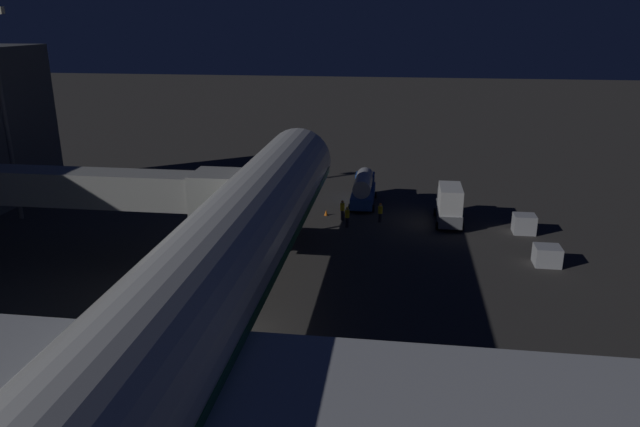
{
  "coord_description": "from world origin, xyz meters",
  "views": [
    {
      "loc": [
        -8.77,
        29.55,
        17.52
      ],
      "look_at": [
        -3.0,
        -12.41,
        3.5
      ],
      "focal_mm": 33.19,
      "sensor_mm": 36.0,
      "label": 1
    }
  ],
  "objects_px": {
    "airliner_at_gate": "(147,365)",
    "ground_crew_by_belt_loader": "(342,209)",
    "baggage_container_far_row": "(524,224)",
    "baggage_container_mid_row": "(547,256)",
    "traffic_cone_nose_starboard": "(280,211)",
    "cargo_truck_aft": "(449,204)",
    "ground_crew_marshaller_fwd": "(347,216)",
    "fuel_tanker": "(363,188)",
    "jet_bridge": "(105,189)",
    "traffic_cone_nose_port": "(326,213)",
    "ground_crew_near_nose_gear": "(380,212)",
    "apron_floodlight_mast": "(2,102)"
  },
  "relations": [
    {
      "from": "fuel_tanker",
      "to": "ground_crew_near_nose_gear",
      "type": "distance_m",
      "value": 5.6
    },
    {
      "from": "fuel_tanker",
      "to": "ground_crew_by_belt_loader",
      "type": "distance_m",
      "value": 5.47
    },
    {
      "from": "ground_crew_near_nose_gear",
      "to": "ground_crew_marshaller_fwd",
      "type": "bearing_deg",
      "value": 32.77
    },
    {
      "from": "baggage_container_mid_row",
      "to": "traffic_cone_nose_starboard",
      "type": "distance_m",
      "value": 24.05
    },
    {
      "from": "baggage_container_mid_row",
      "to": "ground_crew_by_belt_loader",
      "type": "bearing_deg",
      "value": -26.7
    },
    {
      "from": "airliner_at_gate",
      "to": "cargo_truck_aft",
      "type": "bearing_deg",
      "value": -111.64
    },
    {
      "from": "ground_crew_by_belt_loader",
      "to": "traffic_cone_nose_port",
      "type": "xyz_separation_m",
      "value": [
        1.63,
        -1.16,
        -0.77
      ]
    },
    {
      "from": "baggage_container_mid_row",
      "to": "traffic_cone_nose_port",
      "type": "distance_m",
      "value": 20.06
    },
    {
      "from": "fuel_tanker",
      "to": "airliner_at_gate",
      "type": "bearing_deg",
      "value": 82.02
    },
    {
      "from": "cargo_truck_aft",
      "to": "traffic_cone_nose_port",
      "type": "relative_size",
      "value": 10.24
    },
    {
      "from": "cargo_truck_aft",
      "to": "ground_crew_by_belt_loader",
      "type": "relative_size",
      "value": 2.97
    },
    {
      "from": "apron_floodlight_mast",
      "to": "ground_crew_near_nose_gear",
      "type": "height_order",
      "value": "apron_floodlight_mast"
    },
    {
      "from": "fuel_tanker",
      "to": "cargo_truck_aft",
      "type": "bearing_deg",
      "value": 149.0
    },
    {
      "from": "jet_bridge",
      "to": "fuel_tanker",
      "type": "distance_m",
      "value": 24.93
    },
    {
      "from": "baggage_container_far_row",
      "to": "traffic_cone_nose_port",
      "type": "height_order",
      "value": "baggage_container_far_row"
    },
    {
      "from": "baggage_container_mid_row",
      "to": "ground_crew_near_nose_gear",
      "type": "distance_m",
      "value": 15.08
    },
    {
      "from": "jet_bridge",
      "to": "ground_crew_marshaller_fwd",
      "type": "height_order",
      "value": "jet_bridge"
    },
    {
      "from": "ground_crew_by_belt_loader",
      "to": "traffic_cone_nose_port",
      "type": "height_order",
      "value": "ground_crew_by_belt_loader"
    },
    {
      "from": "baggage_container_far_row",
      "to": "traffic_cone_nose_port",
      "type": "xyz_separation_m",
      "value": [
        17.38,
        -2.38,
        -0.54
      ]
    },
    {
      "from": "apron_floodlight_mast",
      "to": "cargo_truck_aft",
      "type": "relative_size",
      "value": 3.27
    },
    {
      "from": "jet_bridge",
      "to": "baggage_container_far_row",
      "type": "height_order",
      "value": "jet_bridge"
    },
    {
      "from": "fuel_tanker",
      "to": "apron_floodlight_mast",
      "type": "bearing_deg",
      "value": 15.77
    },
    {
      "from": "baggage_container_far_row",
      "to": "fuel_tanker",
      "type": "bearing_deg",
      "value": -24.38
    },
    {
      "from": "airliner_at_gate",
      "to": "ground_crew_by_belt_loader",
      "type": "distance_m",
      "value": 33.71
    },
    {
      "from": "ground_crew_near_nose_gear",
      "to": "ground_crew_by_belt_loader",
      "type": "relative_size",
      "value": 0.94
    },
    {
      "from": "apron_floodlight_mast",
      "to": "jet_bridge",
      "type": "bearing_deg",
      "value": 147.81
    },
    {
      "from": "cargo_truck_aft",
      "to": "traffic_cone_nose_starboard",
      "type": "height_order",
      "value": "cargo_truck_aft"
    },
    {
      "from": "apron_floodlight_mast",
      "to": "ground_crew_marshaller_fwd",
      "type": "bearing_deg",
      "value": -176.8
    },
    {
      "from": "baggage_container_far_row",
      "to": "ground_crew_marshaller_fwd",
      "type": "relative_size",
      "value": 0.97
    },
    {
      "from": "baggage_container_mid_row",
      "to": "ground_crew_by_belt_loader",
      "type": "relative_size",
      "value": 1.0
    },
    {
      "from": "airliner_at_gate",
      "to": "cargo_truck_aft",
      "type": "relative_size",
      "value": 12.6
    },
    {
      "from": "airliner_at_gate",
      "to": "cargo_truck_aft",
      "type": "distance_m",
      "value": 36.36
    },
    {
      "from": "cargo_truck_aft",
      "to": "ground_crew_marshaller_fwd",
      "type": "height_order",
      "value": "cargo_truck_aft"
    },
    {
      "from": "fuel_tanker",
      "to": "traffic_cone_nose_port",
      "type": "bearing_deg",
      "value": 51.86
    },
    {
      "from": "apron_floodlight_mast",
      "to": "baggage_container_mid_row",
      "type": "height_order",
      "value": "apron_floodlight_mast"
    },
    {
      "from": "ground_crew_marshaller_fwd",
      "to": "traffic_cone_nose_starboard",
      "type": "height_order",
      "value": "ground_crew_marshaller_fwd"
    },
    {
      "from": "cargo_truck_aft",
      "to": "traffic_cone_nose_port",
      "type": "xyz_separation_m",
      "value": [
        11.14,
        -0.73,
        -1.53
      ]
    },
    {
      "from": "traffic_cone_nose_starboard",
      "to": "baggage_container_mid_row",
      "type": "bearing_deg",
      "value": 157.29
    },
    {
      "from": "airliner_at_gate",
      "to": "baggage_container_far_row",
      "type": "distance_m",
      "value": 37.78
    },
    {
      "from": "traffic_cone_nose_port",
      "to": "ground_crew_marshaller_fwd",
      "type": "bearing_deg",
      "value": 126.9
    },
    {
      "from": "airliner_at_gate",
      "to": "jet_bridge",
      "type": "distance_m",
      "value": 24.88
    },
    {
      "from": "jet_bridge",
      "to": "ground_crew_near_nose_gear",
      "type": "bearing_deg",
      "value": -149.47
    },
    {
      "from": "ground_crew_marshaller_fwd",
      "to": "traffic_cone_nose_starboard",
      "type": "distance_m",
      "value": 7.33
    },
    {
      "from": "baggage_container_mid_row",
      "to": "ground_crew_near_nose_gear",
      "type": "relative_size",
      "value": 1.06
    },
    {
      "from": "airliner_at_gate",
      "to": "traffic_cone_nose_starboard",
      "type": "xyz_separation_m",
      "value": [
        2.2,
        -34.35,
        -5.27
      ]
    },
    {
      "from": "fuel_tanker",
      "to": "baggage_container_far_row",
      "type": "relative_size",
      "value": 3.59
    },
    {
      "from": "cargo_truck_aft",
      "to": "baggage_container_mid_row",
      "type": "relative_size",
      "value": 2.99
    },
    {
      "from": "apron_floodlight_mast",
      "to": "ground_crew_by_belt_loader",
      "type": "xyz_separation_m",
      "value": [
        -29.33,
        -3.51,
        -9.62
      ]
    },
    {
      "from": "jet_bridge",
      "to": "ground_crew_by_belt_loader",
      "type": "xyz_separation_m",
      "value": [
        -16.34,
        -11.69,
        -4.59
      ]
    },
    {
      "from": "airliner_at_gate",
      "to": "fuel_tanker",
      "type": "distance_m",
      "value": 38.97
    }
  ]
}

